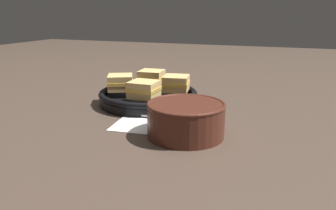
{
  "coord_description": "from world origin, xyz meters",
  "views": [
    {
      "loc": [
        0.28,
        -0.72,
        0.27
      ],
      "look_at": [
        -0.0,
        0.03,
        0.04
      ],
      "focal_mm": 35.0,
      "sensor_mm": 36.0,
      "label": 1
    }
  ],
  "objects_px": {
    "soup_bowl": "(186,117)",
    "sandwich_near_left": "(152,77)",
    "skillet": "(148,97)",
    "sandwich_near_right": "(120,82)",
    "spoon": "(178,120)",
    "sandwich_far_left": "(144,89)",
    "sandwich_far_right": "(176,83)"
  },
  "relations": [
    {
      "from": "soup_bowl",
      "to": "sandwich_near_right",
      "type": "height_order",
      "value": "sandwich_near_right"
    },
    {
      "from": "spoon",
      "to": "sandwich_far_right",
      "type": "bearing_deg",
      "value": 113.23
    },
    {
      "from": "sandwich_far_left",
      "to": "sandwich_far_right",
      "type": "height_order",
      "value": "same"
    },
    {
      "from": "sandwich_far_left",
      "to": "skillet",
      "type": "bearing_deg",
      "value": 106.32
    },
    {
      "from": "skillet",
      "to": "sandwich_far_right",
      "type": "distance_m",
      "value": 0.1
    },
    {
      "from": "soup_bowl",
      "to": "sandwich_near_left",
      "type": "height_order",
      "value": "sandwich_near_left"
    },
    {
      "from": "soup_bowl",
      "to": "skillet",
      "type": "relative_size",
      "value": 0.59
    },
    {
      "from": "soup_bowl",
      "to": "skillet",
      "type": "height_order",
      "value": "soup_bowl"
    },
    {
      "from": "sandwich_far_right",
      "to": "sandwich_far_left",
      "type": "bearing_deg",
      "value": -118.68
    },
    {
      "from": "skillet",
      "to": "sandwich_far_left",
      "type": "xyz_separation_m",
      "value": [
        0.02,
        -0.08,
        0.04
      ]
    },
    {
      "from": "spoon",
      "to": "sandwich_far_right",
      "type": "relative_size",
      "value": 1.76
    },
    {
      "from": "spoon",
      "to": "sandwich_far_left",
      "type": "distance_m",
      "value": 0.14
    },
    {
      "from": "soup_bowl",
      "to": "sandwich_far_left",
      "type": "distance_m",
      "value": 0.21
    },
    {
      "from": "sandwich_far_left",
      "to": "sandwich_far_right",
      "type": "xyz_separation_m",
      "value": [
        0.06,
        0.11,
        0.0
      ]
    },
    {
      "from": "spoon",
      "to": "sandwich_far_right",
      "type": "xyz_separation_m",
      "value": [
        -0.06,
        0.16,
        0.06
      ]
    },
    {
      "from": "sandwich_near_left",
      "to": "sandwich_near_right",
      "type": "bearing_deg",
      "value": -118.68
    },
    {
      "from": "sandwich_near_right",
      "to": "skillet",
      "type": "bearing_deg",
      "value": 16.32
    },
    {
      "from": "spoon",
      "to": "sandwich_near_right",
      "type": "xyz_separation_m",
      "value": [
        -0.23,
        0.11,
        0.06
      ]
    },
    {
      "from": "sandwich_near_left",
      "to": "sandwich_far_left",
      "type": "xyz_separation_m",
      "value": [
        0.05,
        -0.16,
        0.0
      ]
    },
    {
      "from": "skillet",
      "to": "sandwich_near_left",
      "type": "bearing_deg",
      "value": 106.32
    },
    {
      "from": "sandwich_near_left",
      "to": "sandwich_far_left",
      "type": "relative_size",
      "value": 1.06
    },
    {
      "from": "skillet",
      "to": "sandwich_near_left",
      "type": "xyz_separation_m",
      "value": [
        -0.02,
        0.08,
        0.04
      ]
    },
    {
      "from": "spoon",
      "to": "skillet",
      "type": "bearing_deg",
      "value": 138.3
    },
    {
      "from": "spoon",
      "to": "skillet",
      "type": "height_order",
      "value": "skillet"
    },
    {
      "from": "soup_bowl",
      "to": "spoon",
      "type": "bearing_deg",
      "value": 119.45
    },
    {
      "from": "skillet",
      "to": "sandwich_near_right",
      "type": "height_order",
      "value": "sandwich_near_right"
    },
    {
      "from": "skillet",
      "to": "sandwich_far_left",
      "type": "relative_size",
      "value": 3.87
    },
    {
      "from": "soup_bowl",
      "to": "sandwich_far_right",
      "type": "bearing_deg",
      "value": 114.08
    },
    {
      "from": "spoon",
      "to": "sandwich_far_left",
      "type": "xyz_separation_m",
      "value": [
        -0.12,
        0.06,
        0.06
      ]
    },
    {
      "from": "sandwich_far_left",
      "to": "sandwich_near_left",
      "type": "bearing_deg",
      "value": 106.32
    },
    {
      "from": "sandwich_near_right",
      "to": "sandwich_far_left",
      "type": "relative_size",
      "value": 1.32
    },
    {
      "from": "spoon",
      "to": "sandwich_far_left",
      "type": "bearing_deg",
      "value": 156.94
    }
  ]
}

